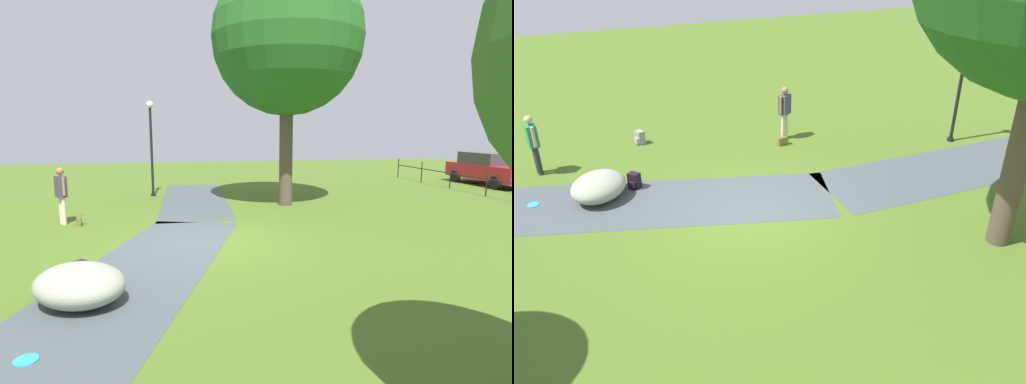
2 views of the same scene
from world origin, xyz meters
The scene contains 11 objects.
ground_plane centered at (0.00, 0.00, 0.00)m, with size 48.00×48.00×0.00m, color #486520.
footpath_segment_near centered at (-6.00, 0.00, 0.00)m, with size 8.05×2.51×0.01m.
footpath_segment_mid centered at (1.82, -1.25, 0.00)m, with size 8.34×4.59×0.01m.
large_shade_tree centered at (-4.19, 3.15, 5.65)m, with size 5.12×5.12×8.23m.
lamp_post centered at (-7.04, -1.59, 2.31)m, with size 0.28×0.28×3.76m.
lawn_boulder centered at (3.21, -2.08, 0.32)m, with size 1.84×1.89×0.63m.
woman_with_handbag centered at (-2.49, -3.80, 0.93)m, with size 0.45×0.40×1.61m.
handbag_on_grass centered at (-2.21, -3.32, 0.14)m, with size 0.34×0.31×0.31m.
backpack_by_boulder centered at (2.34, -2.29, 0.19)m, with size 0.35×0.35×0.40m.
frisbee_on_grass centered at (4.71, -2.35, 0.01)m, with size 0.28×0.28×0.02m.
parked_sedan_red centered at (-7.31, 14.10, 0.81)m, with size 4.25×1.87×1.56m.
Camera 1 is at (9.42, -0.55, 2.65)m, focal length 28.18 mm.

